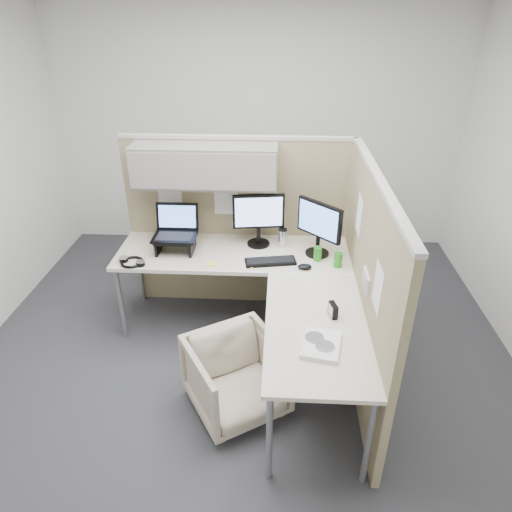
# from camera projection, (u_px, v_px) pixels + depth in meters

# --- Properties ---
(ground) EXTENTS (4.50, 4.50, 0.00)m
(ground) POSITION_uv_depth(u_px,v_px,m) (242.00, 360.00, 3.78)
(ground) COLOR #303034
(ground) RESTS_ON ground
(partition_back) EXTENTS (2.00, 0.36, 1.63)m
(partition_back) POSITION_uv_depth(u_px,v_px,m) (224.00, 198.00, 3.98)
(partition_back) COLOR #958661
(partition_back) RESTS_ON ground
(partition_right) EXTENTS (0.07, 2.03, 1.63)m
(partition_right) POSITION_uv_depth(u_px,v_px,m) (364.00, 284.00, 3.28)
(partition_right) COLOR #958661
(partition_right) RESTS_ON ground
(desk) EXTENTS (2.00, 1.98, 0.73)m
(desk) POSITION_uv_depth(u_px,v_px,m) (258.00, 282.00, 3.55)
(desk) COLOR beige
(desk) RESTS_ON ground
(office_chair) EXTENTS (0.82, 0.81, 0.63)m
(office_chair) POSITION_uv_depth(u_px,v_px,m) (237.00, 374.00, 3.20)
(office_chair) COLOR #C0AD98
(office_chair) RESTS_ON ground
(monitor_left) EXTENTS (0.44, 0.20, 0.47)m
(monitor_left) POSITION_uv_depth(u_px,v_px,m) (259.00, 216.00, 3.88)
(monitor_left) COLOR black
(monitor_left) RESTS_ON desk
(monitor_right) EXTENTS (0.34, 0.33, 0.47)m
(monitor_right) POSITION_uv_depth(u_px,v_px,m) (319.00, 224.00, 3.73)
(monitor_right) COLOR black
(monitor_right) RESTS_ON desk
(laptop_station) EXTENTS (0.36, 0.31, 0.38)m
(laptop_station) POSITION_uv_depth(u_px,v_px,m) (176.00, 234.00, 3.87)
(laptop_station) COLOR black
(laptop_station) RESTS_ON desk
(keyboard) EXTENTS (0.43, 0.21, 0.02)m
(keyboard) POSITION_uv_depth(u_px,v_px,m) (270.00, 262.00, 3.72)
(keyboard) COLOR black
(keyboard) RESTS_ON desk
(mouse) EXTENTS (0.11, 0.08, 0.04)m
(mouse) POSITION_uv_depth(u_px,v_px,m) (305.00, 267.00, 3.64)
(mouse) COLOR black
(mouse) RESTS_ON desk
(travel_mug) EXTENTS (0.08, 0.08, 0.16)m
(travel_mug) POSITION_uv_depth(u_px,v_px,m) (283.00, 237.00, 3.95)
(travel_mug) COLOR silver
(travel_mug) RESTS_ON desk
(soda_can_green) EXTENTS (0.07, 0.07, 0.12)m
(soda_can_green) POSITION_uv_depth(u_px,v_px,m) (338.00, 260.00, 3.65)
(soda_can_green) COLOR #268C1E
(soda_can_green) RESTS_ON desk
(soda_can_silver) EXTENTS (0.07, 0.07, 0.12)m
(soda_can_silver) POSITION_uv_depth(u_px,v_px,m) (318.00, 254.00, 3.74)
(soda_can_silver) COLOR #268C1E
(soda_can_silver) RESTS_ON desk
(sticky_note_b) EXTENTS (0.10, 0.10, 0.01)m
(sticky_note_b) POSITION_uv_depth(u_px,v_px,m) (250.00, 265.00, 3.69)
(sticky_note_b) COLOR yellow
(sticky_note_b) RESTS_ON desk
(sticky_note_a) EXTENTS (0.08, 0.08, 0.01)m
(sticky_note_a) POSITION_uv_depth(u_px,v_px,m) (212.00, 264.00, 3.71)
(sticky_note_a) COLOR yellow
(sticky_note_a) RESTS_ON desk
(headphones) EXTENTS (0.24, 0.24, 0.03)m
(headphones) POSITION_uv_depth(u_px,v_px,m) (132.00, 262.00, 3.71)
(headphones) COLOR black
(headphones) RESTS_ON desk
(paper_stack) EXTENTS (0.28, 0.33, 0.03)m
(paper_stack) POSITION_uv_depth(u_px,v_px,m) (321.00, 345.00, 2.81)
(paper_stack) COLOR white
(paper_stack) RESTS_ON desk
(desk_clock) EXTENTS (0.06, 0.10, 0.10)m
(desk_clock) POSITION_uv_depth(u_px,v_px,m) (333.00, 310.00, 3.07)
(desk_clock) COLOR black
(desk_clock) RESTS_ON desk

